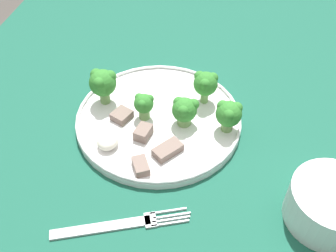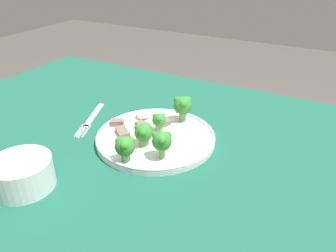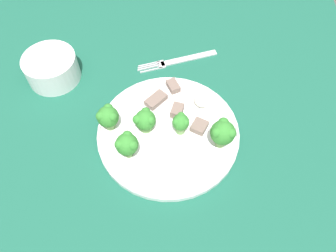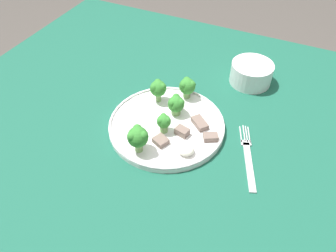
{
  "view_description": "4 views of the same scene",
  "coord_description": "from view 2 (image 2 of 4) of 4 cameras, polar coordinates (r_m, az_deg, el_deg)",
  "views": [
    {
      "loc": [
        0.45,
        0.05,
        1.23
      ],
      "look_at": [
        -0.01,
        -0.04,
        0.76
      ],
      "focal_mm": 42.0,
      "sensor_mm": 36.0,
      "label": 1
    },
    {
      "loc": [
        -0.39,
        0.53,
        1.16
      ],
      "look_at": [
        -0.05,
        -0.08,
        0.77
      ],
      "focal_mm": 35.0,
      "sensor_mm": 36.0,
      "label": 2
    },
    {
      "loc": [
        -0.39,
        -0.09,
        1.31
      ],
      "look_at": [
        -0.03,
        -0.06,
        0.78
      ],
      "focal_mm": 35.0,
      "sensor_mm": 36.0,
      "label": 3
    },
    {
      "loc": [
        0.22,
        -0.59,
        1.32
      ],
      "look_at": [
        -0.01,
        -0.09,
        0.78
      ],
      "focal_mm": 35.0,
      "sensor_mm": 36.0,
      "label": 4
    }
  ],
  "objects": [
    {
      "name": "meat_slice_front_slice",
      "position": [
        0.83,
        -4.52,
        0.05
      ],
      "size": [
        0.04,
        0.03,
        0.02
      ],
      "color": "#756056",
      "rests_on": "dinner_plate"
    },
    {
      "name": "broccoli_floret_back_left",
      "position": [
        0.75,
        -4.28,
        -1.2
      ],
      "size": [
        0.04,
        0.04,
        0.05
      ],
      "color": "#709E56",
      "rests_on": "dinner_plate"
    },
    {
      "name": "broccoli_floret_front_left",
      "position": [
        0.7,
        -7.49,
        -3.53
      ],
      "size": [
        0.04,
        0.04,
        0.06
      ],
      "color": "#709E56",
      "rests_on": "dinner_plate"
    },
    {
      "name": "sauce_dollop",
      "position": [
        0.88,
        -4.46,
        2.02
      ],
      "size": [
        0.04,
        0.03,
        0.02
      ],
      "color": "silver",
      "rests_on": "dinner_plate"
    },
    {
      "name": "cream_bowl",
      "position": [
        0.7,
        -23.98,
        -7.71
      ],
      "size": [
        0.12,
        0.12,
        0.06
      ],
      "color": "white",
      "rests_on": "table"
    },
    {
      "name": "dinner_plate",
      "position": [
        0.8,
        -2.16,
        -1.97
      ],
      "size": [
        0.29,
        0.29,
        0.02
      ],
      "color": "white",
      "rests_on": "table"
    },
    {
      "name": "broccoli_floret_center_left",
      "position": [
        0.85,
        2.6,
        3.6
      ],
      "size": [
        0.05,
        0.05,
        0.07
      ],
      "color": "#709E56",
      "rests_on": "dinner_plate"
    },
    {
      "name": "meat_slice_rear_slice",
      "position": [
        0.85,
        -8.84,
        0.61
      ],
      "size": [
        0.04,
        0.04,
        0.01
      ],
      "color": "#756056",
      "rests_on": "dinner_plate"
    },
    {
      "name": "broccoli_floret_near_rim_left",
      "position": [
        0.8,
        -1.57,
        0.97
      ],
      "size": [
        0.03,
        0.03,
        0.05
      ],
      "color": "#709E56",
      "rests_on": "dinner_plate"
    },
    {
      "name": "table",
      "position": [
        0.83,
        -6.08,
        -9.28
      ],
      "size": [
        1.31,
        0.99,
        0.74
      ],
      "color": "#195642",
      "rests_on": "ground_plane"
    },
    {
      "name": "broccoli_floret_center_back",
      "position": [
        0.7,
        -1.07,
        -2.65
      ],
      "size": [
        0.04,
        0.04,
        0.06
      ],
      "color": "#709E56",
      "rests_on": "dinner_plate"
    },
    {
      "name": "meat_slice_edge_slice",
      "position": [
        0.85,
        -0.85,
        0.73
      ],
      "size": [
        0.04,
        0.04,
        0.01
      ],
      "color": "#756056",
      "rests_on": "dinner_plate"
    },
    {
      "name": "meat_slice_middle_slice",
      "position": [
        0.81,
        -7.93,
        -1.07
      ],
      "size": [
        0.05,
        0.05,
        0.01
      ],
      "color": "#756056",
      "rests_on": "dinner_plate"
    },
    {
      "name": "fork",
      "position": [
        0.92,
        -13.25,
        1.19
      ],
      "size": [
        0.09,
        0.19,
        0.0
      ],
      "color": "silver",
      "rests_on": "table"
    }
  ]
}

